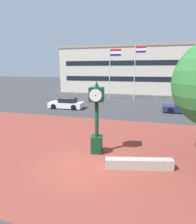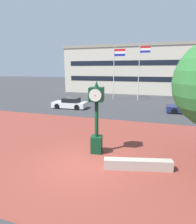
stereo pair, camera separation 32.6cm
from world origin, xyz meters
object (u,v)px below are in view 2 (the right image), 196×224
object	(u,v)px
street_clock	(97,117)
flagpole_secondary	(140,68)
flagpole_primary	(115,68)
car_street_near	(187,108)
civic_building	(138,70)
car_street_mid	(70,103)

from	to	relation	value
street_clock	flagpole_secondary	xyz separation A→B (m)	(0.47, 19.71, 2.75)
street_clock	flagpole_primary	world-z (taller)	flagpole_primary
car_street_near	flagpole_secondary	xyz separation A→B (m)	(-5.83, 7.37, 4.30)
car_street_near	civic_building	world-z (taller)	civic_building
street_clock	civic_building	bearing A→B (deg)	84.04
civic_building	flagpole_secondary	bearing A→B (deg)	-83.48
car_street_near	flagpole_secondary	bearing A→B (deg)	38.26
car_street_mid	flagpole_secondary	distance (m)	12.20
car_street_mid	flagpole_secondary	world-z (taller)	flagpole_secondary
street_clock	civic_building	xyz separation A→B (m)	(-1.01, 32.71, 2.51)
car_street_mid	car_street_near	bearing A→B (deg)	-86.57
car_street_near	car_street_mid	xyz separation A→B (m)	(-13.28, -1.28, -0.00)
street_clock	flagpole_primary	size ratio (longest dim) A/B	0.51
car_street_near	flagpole_primary	bearing A→B (deg)	52.40
car_street_near	civic_building	bearing A→B (deg)	19.67
street_clock	car_street_mid	world-z (taller)	street_clock
flagpole_secondary	civic_building	xyz separation A→B (m)	(-1.49, 13.00, -0.24)
car_street_mid	flagpole_primary	size ratio (longest dim) A/B	0.52
car_street_mid	flagpole_primary	world-z (taller)	flagpole_primary
street_clock	car_street_near	bearing A→B (deg)	55.21
flagpole_secondary	car_street_mid	bearing A→B (deg)	-130.75
street_clock	car_street_near	xyz separation A→B (m)	(6.30, 12.34, -1.55)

